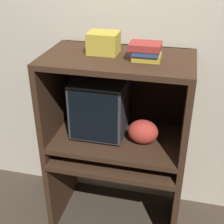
% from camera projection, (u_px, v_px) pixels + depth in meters
% --- Properties ---
extents(wall_back, '(6.00, 0.06, 2.60)m').
position_uv_depth(wall_back, '(128.00, 52.00, 2.28)').
color(wall_back, beige).
rests_on(wall_back, ground_plane).
extents(desk_base, '(0.97, 0.58, 0.65)m').
position_uv_depth(desk_base, '(116.00, 178.00, 2.39)').
color(desk_base, '#382316').
rests_on(desk_base, ground_plane).
extents(desk_monitor_shelf, '(0.97, 0.56, 0.13)m').
position_uv_depth(desk_monitor_shelf, '(117.00, 140.00, 2.25)').
color(desk_monitor_shelf, '#382316').
rests_on(desk_monitor_shelf, desk_base).
extents(hutch_upper, '(0.97, 0.56, 0.60)m').
position_uv_depth(hutch_upper, '(119.00, 84.00, 2.08)').
color(hutch_upper, '#382316').
rests_on(hutch_upper, desk_monitor_shelf).
extents(crt_monitor, '(0.36, 0.37, 0.42)m').
position_uv_depth(crt_monitor, '(101.00, 105.00, 2.20)').
color(crt_monitor, '#333338').
rests_on(crt_monitor, desk_monitor_shelf).
extents(keyboard, '(0.40, 0.15, 0.03)m').
position_uv_depth(keyboard, '(96.00, 153.00, 2.26)').
color(keyboard, beige).
rests_on(keyboard, desk_base).
extents(mouse, '(0.08, 0.05, 0.03)m').
position_uv_depth(mouse, '(135.00, 158.00, 2.20)').
color(mouse, '#B7B7B7').
rests_on(mouse, desk_base).
extents(snack_bag, '(0.21, 0.16, 0.17)m').
position_uv_depth(snack_bag, '(143.00, 132.00, 2.13)').
color(snack_bag, '#BC382D').
rests_on(snack_bag, desk_monitor_shelf).
extents(book_stack, '(0.19, 0.14, 0.11)m').
position_uv_depth(book_stack, '(146.00, 51.00, 1.86)').
color(book_stack, gold).
rests_on(book_stack, hutch_upper).
extents(storage_box, '(0.19, 0.16, 0.13)m').
position_uv_depth(storage_box, '(104.00, 43.00, 1.98)').
color(storage_box, gold).
rests_on(storage_box, hutch_upper).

